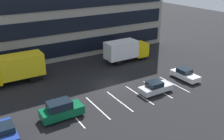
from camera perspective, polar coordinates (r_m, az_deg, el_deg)
ground_plane at (r=32.98m, az=-0.31°, el=-3.27°), size 120.00×120.00×0.00m
lot_markings at (r=29.89m, az=3.87°, el=-6.18°), size 14.14×5.40×0.01m
box_truck_yellow at (r=40.45m, az=3.14°, el=4.51°), size 7.32×2.42×3.39m
box_truck_yellow_all at (r=35.00m, az=-20.94°, el=0.39°), size 7.86×2.60×3.65m
sedan_navy at (r=25.01m, az=-22.53°, el=-12.50°), size 1.63×3.89×1.39m
suv_forest at (r=26.22m, az=-11.21°, el=-8.66°), size 4.22×1.79×1.91m
sedan_silver at (r=31.10m, az=9.58°, el=-3.84°), size 4.08×1.71×1.46m
sedan_white at (r=35.64m, az=15.85°, el=-0.95°), size 1.69×4.03×1.44m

